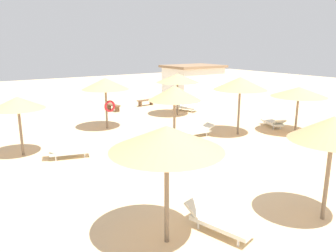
# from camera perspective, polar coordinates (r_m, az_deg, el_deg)

# --- Properties ---
(ground_plane) EXTENTS (80.00, 80.00, 0.00)m
(ground_plane) POSITION_cam_1_polar(r_m,az_deg,el_deg) (13.23, 7.35, -7.65)
(ground_plane) COLOR #DBBA8C
(parasol_0) EXTENTS (2.92, 2.92, 2.88)m
(parasol_0) POSITION_cam_1_polar(r_m,az_deg,el_deg) (22.91, 1.65, 8.24)
(parasol_0) COLOR #75604C
(parasol_0) RESTS_ON ground
(parasol_1) EXTENTS (2.28, 2.28, 2.64)m
(parasol_1) POSITION_cam_1_polar(r_m,az_deg,el_deg) (15.75, -24.46, 3.60)
(parasol_1) COLOR #75604C
(parasol_1) RESTS_ON ground
(parasol_2) EXTENTS (2.99, 2.99, 2.56)m
(parasol_2) POSITION_cam_1_polar(r_m,az_deg,el_deg) (19.56, 21.59, 5.47)
(parasol_2) COLOR #75604C
(parasol_2) RESTS_ON ground
(parasol_3) EXTENTS (2.74, 2.74, 3.00)m
(parasol_3) POSITION_cam_1_polar(r_m,az_deg,el_deg) (7.72, -0.24, -2.22)
(parasol_3) COLOR #75604C
(parasol_3) RESTS_ON ground
(parasol_4) EXTENTS (2.31, 2.31, 2.99)m
(parasol_4) POSITION_cam_1_polar(r_m,az_deg,el_deg) (9.85, 26.56, -0.44)
(parasol_4) COLOR #75604C
(parasol_4) RESTS_ON ground
(parasol_5) EXTENTS (2.50, 2.50, 2.95)m
(parasol_5) POSITION_cam_1_polar(r_m,az_deg,el_deg) (15.64, 1.12, 5.66)
(parasol_5) COLOR #75604C
(parasol_5) RESTS_ON ground
(parasol_6) EXTENTS (2.84, 2.84, 3.14)m
(parasol_6) POSITION_cam_1_polar(r_m,az_deg,el_deg) (18.20, 12.33, 7.14)
(parasol_6) COLOR #75604C
(parasol_6) RESTS_ON ground
(parasol_7) EXTENTS (2.68, 2.68, 2.97)m
(parasol_7) POSITION_cam_1_polar(r_m,az_deg,el_deg) (19.47, -10.73, 7.10)
(parasol_7) COLOR #75604C
(parasol_7) RESTS_ON ground
(lounger_0) EXTENTS (1.22, 2.00, 0.71)m
(lounger_0) POSITION_cam_1_polar(r_m,az_deg,el_deg) (24.72, 2.98, 3.35)
(lounger_0) COLOR silver
(lounger_0) RESTS_ON ground
(lounger_1) EXTENTS (2.01, 1.13, 0.66)m
(lounger_1) POSITION_cam_1_polar(r_m,az_deg,el_deg) (15.11, -17.06, -4.16)
(lounger_1) COLOR silver
(lounger_1) RESTS_ON ground
(lounger_2) EXTENTS (1.34, 2.01, 0.65)m
(lounger_2) POSITION_cam_1_polar(r_m,az_deg,el_deg) (20.70, 17.66, 0.61)
(lounger_2) COLOR silver
(lounger_2) RESTS_ON ground
(lounger_3) EXTENTS (1.11, 2.00, 0.69)m
(lounger_3) POSITION_cam_1_polar(r_m,az_deg,el_deg) (9.16, 8.56, -15.83)
(lounger_3) COLOR silver
(lounger_3) RESTS_ON ground
(lounger_5) EXTENTS (1.96, 0.78, 0.62)m
(lounger_5) POSITION_cam_1_polar(r_m,az_deg,el_deg) (17.86, 5.06, -0.84)
(lounger_5) COLOR silver
(lounger_5) RESTS_ON ground
(bench_0) EXTENTS (1.53, 0.52, 0.49)m
(bench_0) POSITION_cam_1_polar(r_m,az_deg,el_deg) (26.85, -3.84, 4.24)
(bench_0) COLOR brown
(bench_0) RESTS_ON ground
(bench_1) EXTENTS (0.62, 1.54, 0.49)m
(bench_1) POSITION_cam_1_polar(r_m,az_deg,el_deg) (24.99, -9.48, 3.36)
(bench_1) COLOR brown
(bench_1) RESTS_ON ground
(beach_cabana) EXTENTS (4.78, 3.68, 3.08)m
(beach_cabana) POSITION_cam_1_polar(r_m,az_deg,el_deg) (29.23, 4.31, 7.43)
(beach_cabana) COLOR white
(beach_cabana) RESTS_ON ground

